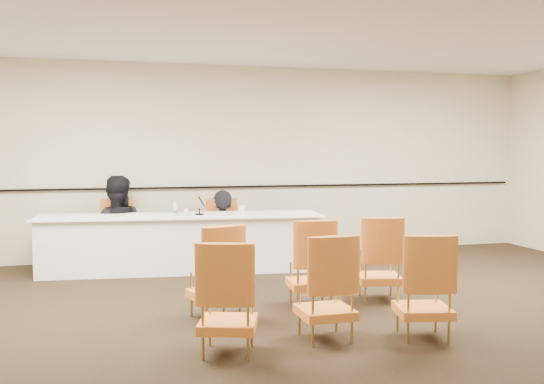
{
  "coord_description": "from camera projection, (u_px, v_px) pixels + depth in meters",
  "views": [
    {
      "loc": [
        -1.96,
        -5.4,
        1.68
      ],
      "look_at": [
        0.21,
        2.6,
        1.1
      ],
      "focal_mm": 40.0,
      "sensor_mm": 36.0,
      "label": 1
    }
  ],
  "objects": [
    {
      "name": "ceiling",
      "position": [
        324.0,
        8.0,
        5.62
      ],
      "size": [
        10.0,
        10.0,
        0.0
      ],
      "primitive_type": "plane",
      "rotation": [
        3.14,
        0.0,
        0.0
      ],
      "color": "white",
      "rests_on": "ground"
    },
    {
      "name": "panelist_main",
      "position": [
        223.0,
        243.0,
        9.08
      ],
      "size": [
        0.68,
        0.56,
        1.61
      ],
      "primitive_type": "imported",
      "rotation": [
        0.0,
        0.0,
        2.79
      ],
      "color": "black",
      "rests_on": "ground"
    },
    {
      "name": "wall_back",
      "position": [
        236.0,
        161.0,
        9.57
      ],
      "size": [
        10.0,
        0.04,
        3.0
      ],
      "primitive_type": "cube",
      "color": "beige",
      "rests_on": "ground"
    },
    {
      "name": "aud_chair_back_right",
      "position": [
        423.0,
        285.0,
        5.41
      ],
      "size": [
        0.6,
        0.6,
        0.95
      ],
      "primitive_type": null,
      "rotation": [
        0.0,
        0.0,
        -0.22
      ],
      "color": "orange",
      "rests_on": "ground"
    },
    {
      "name": "aud_chair_back_left",
      "position": [
        228.0,
        297.0,
        4.98
      ],
      "size": [
        0.63,
        0.63,
        0.95
      ],
      "primitive_type": null,
      "rotation": [
        0.0,
        0.0,
        -0.31
      ],
      "color": "orange",
      "rests_on": "ground"
    },
    {
      "name": "microphone",
      "position": [
        199.0,
        204.0,
        8.37
      ],
      "size": [
        0.2,
        0.24,
        0.3
      ],
      "primitive_type": null,
      "rotation": [
        0.0,
        0.0,
        -0.53
      ],
      "color": "black",
      "rests_on": "panel_table"
    },
    {
      "name": "panelist_main_chair",
      "position": [
        223.0,
        231.0,
        9.07
      ],
      "size": [
        0.55,
        0.55,
        0.95
      ],
      "primitive_type": null,
      "rotation": [
        0.0,
        0.0,
        -0.11
      ],
      "color": "orange",
      "rests_on": "ground"
    },
    {
      "name": "wall_rail",
      "position": [
        237.0,
        187.0,
        9.56
      ],
      "size": [
        9.8,
        0.04,
        0.03
      ],
      "primitive_type": "cube",
      "color": "black",
      "rests_on": "wall_back"
    },
    {
      "name": "panel_table",
      "position": [
        181.0,
        243.0,
        8.42
      ],
      "size": [
        3.97,
        1.33,
        0.78
      ],
      "primitive_type": null,
      "rotation": [
        0.0,
        0.0,
        -0.11
      ],
      "color": "white",
      "rests_on": "ground"
    },
    {
      "name": "aud_chair_back_mid",
      "position": [
        325.0,
        286.0,
        5.36
      ],
      "size": [
        0.51,
        0.51,
        0.95
      ],
      "primitive_type": null,
      "rotation": [
        0.0,
        0.0,
        0.01
      ],
      "color": "orange",
      "rests_on": "ground"
    },
    {
      "name": "drinking_glass",
      "position": [
        186.0,
        212.0,
        8.32
      ],
      "size": [
        0.08,
        0.08,
        0.1
      ],
      "primitive_type": "cylinder",
      "rotation": [
        0.0,
        0.0,
        -0.4
      ],
      "color": "silver",
      "rests_on": "panel_table"
    },
    {
      "name": "aud_chair_front_mid",
      "position": [
        311.0,
        263.0,
        6.49
      ],
      "size": [
        0.54,
        0.54,
        0.95
      ],
      "primitive_type": null,
      "rotation": [
        0.0,
        0.0,
        -0.08
      ],
      "color": "orange",
      "rests_on": "ground"
    },
    {
      "name": "coffee_cup",
      "position": [
        242.0,
        210.0,
        8.35
      ],
      "size": [
        0.1,
        0.1,
        0.14
      ],
      "primitive_type": "cylinder",
      "rotation": [
        0.0,
        0.0,
        0.19
      ],
      "color": "white",
      "rests_on": "panel_table"
    },
    {
      "name": "aud_chair_front_left",
      "position": [
        215.0,
        272.0,
        6.01
      ],
      "size": [
        0.62,
        0.62,
        0.95
      ],
      "primitive_type": null,
      "rotation": [
        0.0,
        0.0,
        0.28
      ],
      "color": "orange",
      "rests_on": "ground"
    },
    {
      "name": "aud_chair_front_right",
      "position": [
        379.0,
        258.0,
        6.77
      ],
      "size": [
        0.6,
        0.6,
        0.95
      ],
      "primitive_type": null,
      "rotation": [
        0.0,
        0.0,
        -0.24
      ],
      "color": "orange",
      "rests_on": "ground"
    },
    {
      "name": "floor",
      "position": [
        322.0,
        325.0,
        5.82
      ],
      "size": [
        10.0,
        10.0,
        0.0
      ],
      "primitive_type": "plane",
      "color": "black",
      "rests_on": "ground"
    },
    {
      "name": "water_bottle",
      "position": [
        175.0,
        208.0,
        8.26
      ],
      "size": [
        0.07,
        0.07,
        0.21
      ],
      "primitive_type": null,
      "rotation": [
        0.0,
        0.0,
        0.15
      ],
      "color": "#167B70",
      "rests_on": "panel_table"
    },
    {
      "name": "panelist_second_chair",
      "position": [
        116.0,
        233.0,
        8.83
      ],
      "size": [
        0.55,
        0.55,
        0.95
      ],
      "primitive_type": null,
      "rotation": [
        0.0,
        0.0,
        -0.11
      ],
      "color": "orange",
      "rests_on": "ground"
    },
    {
      "name": "papers",
      "position": [
        223.0,
        214.0,
        8.46
      ],
      "size": [
        0.32,
        0.25,
        0.0
      ],
      "primitive_type": "cube",
      "rotation": [
        0.0,
        0.0,
        -0.09
      ],
      "color": "silver",
      "rests_on": "panel_table"
    },
    {
      "name": "panelist_second",
      "position": [
        116.0,
        236.0,
        8.84
      ],
      "size": [
        0.92,
        0.74,
        1.76
      ],
      "primitive_type": "imported",
      "rotation": [
        0.0,
        0.0,
        3.05
      ],
      "color": "black",
      "rests_on": "ground"
    }
  ]
}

